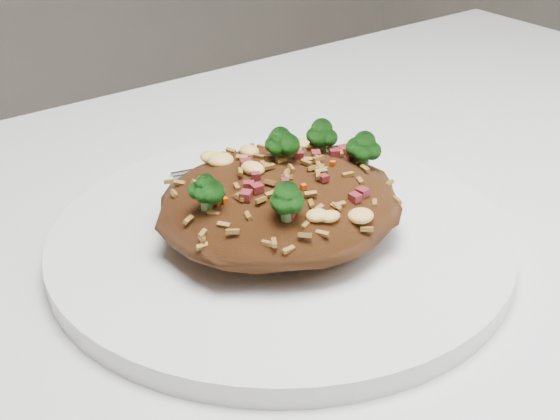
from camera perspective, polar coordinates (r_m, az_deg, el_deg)
name	(u,v)px	position (r m, az deg, el deg)	size (l,w,h in m)	color
plate	(280,240)	(0.50, 0.00, -2.20)	(0.29, 0.29, 0.01)	white
fried_rice	(281,192)	(0.48, 0.04, 1.33)	(0.16, 0.14, 0.06)	brown
fork	(288,158)	(0.59, 0.56, 3.82)	(0.16, 0.05, 0.00)	silver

